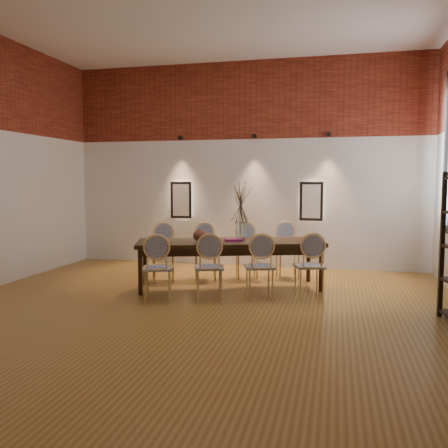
% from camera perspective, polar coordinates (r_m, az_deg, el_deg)
% --- Properties ---
extents(floor, '(7.00, 7.00, 0.02)m').
position_cam_1_polar(floor, '(6.22, -3.72, -10.65)').
color(floor, olive).
rests_on(floor, ground).
extents(wall_back, '(7.00, 0.10, 4.00)m').
position_cam_1_polar(wall_back, '(9.43, 2.60, 7.10)').
color(wall_back, silver).
rests_on(wall_back, ground).
extents(brick_band_back, '(7.00, 0.02, 1.50)m').
position_cam_1_polar(brick_band_back, '(9.49, 2.55, 14.68)').
color(brick_band_back, maroon).
rests_on(brick_band_back, ground).
extents(niche_left, '(0.36, 0.06, 0.66)m').
position_cam_1_polar(niche_left, '(9.67, -5.13, 2.89)').
color(niche_left, '#FFEAC6').
rests_on(niche_left, wall_back).
extents(niche_right, '(0.36, 0.06, 0.66)m').
position_cam_1_polar(niche_right, '(9.18, 10.47, 2.70)').
color(niche_right, '#FFEAC6').
rests_on(niche_right, wall_back).
extents(spot_fixture_left, '(0.08, 0.10, 0.08)m').
position_cam_1_polar(spot_fixture_left, '(9.67, -5.25, 10.30)').
color(spot_fixture_left, black).
rests_on(spot_fixture_left, wall_back).
extents(spot_fixture_mid, '(0.08, 0.10, 0.08)m').
position_cam_1_polar(spot_fixture_mid, '(9.31, 3.69, 10.52)').
color(spot_fixture_mid, black).
rests_on(spot_fixture_mid, wall_back).
extents(spot_fixture_right, '(0.08, 0.10, 0.08)m').
position_cam_1_polar(spot_fixture_right, '(9.17, 12.49, 10.48)').
color(spot_fixture_right, black).
rests_on(spot_fixture_right, wall_back).
extents(dining_table, '(3.03, 1.76, 0.75)m').
position_cam_1_polar(dining_table, '(7.50, 0.71, -4.87)').
color(dining_table, black).
rests_on(dining_table, floor).
extents(chair_near_a, '(0.55, 0.55, 0.94)m').
position_cam_1_polar(chair_near_a, '(6.74, -7.97, -5.25)').
color(chair_near_a, tan).
rests_on(chair_near_a, floor).
extents(chair_near_b, '(0.55, 0.55, 0.94)m').
position_cam_1_polar(chair_near_b, '(6.73, -1.81, -5.22)').
color(chair_near_b, tan).
rests_on(chair_near_b, floor).
extents(chair_near_c, '(0.55, 0.55, 0.94)m').
position_cam_1_polar(chair_near_c, '(6.80, 4.30, -5.12)').
color(chair_near_c, tan).
rests_on(chair_near_c, floor).
extents(chair_near_d, '(0.55, 0.55, 0.94)m').
position_cam_1_polar(chair_near_d, '(6.94, 10.21, -4.98)').
color(chair_near_d, tan).
rests_on(chair_near_d, floor).
extents(chair_far_a, '(0.55, 0.55, 0.94)m').
position_cam_1_polar(chair_far_a, '(8.20, -7.30, -3.37)').
color(chair_far_a, tan).
rests_on(chair_far_a, floor).
extents(chair_far_b, '(0.55, 0.55, 0.94)m').
position_cam_1_polar(chair_far_b, '(8.19, -2.26, -3.34)').
color(chair_far_b, tan).
rests_on(chair_far_b, floor).
extents(chair_far_c, '(0.55, 0.55, 0.94)m').
position_cam_1_polar(chair_far_c, '(8.25, 2.76, -3.28)').
color(chair_far_c, tan).
rests_on(chair_far_c, floor).
extents(chair_far_d, '(0.55, 0.55, 0.94)m').
position_cam_1_polar(chair_far_d, '(8.37, 7.67, -3.20)').
color(chair_far_d, tan).
rests_on(chair_far_d, floor).
extents(vase, '(0.14, 0.14, 0.30)m').
position_cam_1_polar(vase, '(7.44, 2.03, -0.87)').
color(vase, silver).
rests_on(vase, dining_table).
extents(dried_branches, '(0.50, 0.50, 0.70)m').
position_cam_1_polar(dried_branches, '(7.41, 2.04, 2.59)').
color(dried_branches, '#4B3D2C').
rests_on(dried_branches, vase).
extents(bowl, '(0.24, 0.24, 0.18)m').
position_cam_1_polar(bowl, '(7.36, -2.84, -1.41)').
color(bowl, '#57271B').
rests_on(bowl, dining_table).
extents(book, '(0.30, 0.25, 0.03)m').
position_cam_1_polar(book, '(7.44, 1.15, -1.91)').
color(book, '#991868').
rests_on(book, dining_table).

